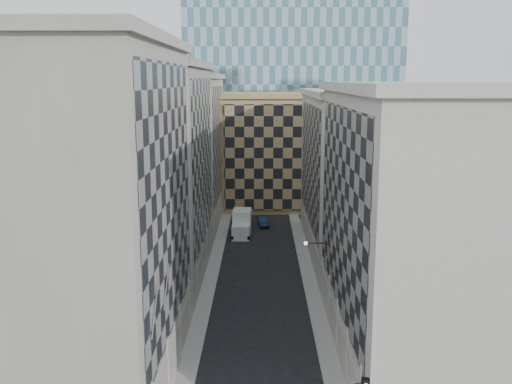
{
  "coord_description": "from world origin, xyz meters",
  "views": [
    {
      "loc": [
        0.07,
        -26.17,
        20.88
      ],
      "look_at": [
        -0.25,
        12.47,
        13.24
      ],
      "focal_mm": 40.0,
      "sensor_mm": 36.0,
      "label": 1
    }
  ],
  "objects": [
    {
      "name": "sidewalk_west",
      "position": [
        -5.25,
        30.0,
        0.07
      ],
      "size": [
        1.5,
        100.0,
        0.15
      ],
      "primitive_type": "cube",
      "color": "#979792",
      "rests_on": "ground"
    },
    {
      "name": "sidewalk_east",
      "position": [
        5.25,
        30.0,
        0.07
      ],
      "size": [
        1.5,
        100.0,
        0.15
      ],
      "primitive_type": "cube",
      "color": "#979792",
      "rests_on": "ground"
    },
    {
      "name": "bldg_left_a",
      "position": [
        -10.88,
        11.0,
        11.82
      ],
      "size": [
        10.8,
        22.8,
        23.7
      ],
      "color": "gray",
      "rests_on": "ground"
    },
    {
      "name": "bldg_left_b",
      "position": [
        -10.88,
        33.0,
        11.32
      ],
      "size": [
        10.8,
        22.8,
        22.7
      ],
      "color": "gray",
      "rests_on": "ground"
    },
    {
      "name": "bldg_left_c",
      "position": [
        -10.88,
        55.0,
        10.83
      ],
      "size": [
        10.8,
        22.8,
        21.7
      ],
      "color": "gray",
      "rests_on": "ground"
    },
    {
      "name": "bldg_right_a",
      "position": [
        10.88,
        15.0,
        10.32
      ],
      "size": [
        10.8,
        26.8,
        20.7
      ],
      "color": "beige",
      "rests_on": "ground"
    },
    {
      "name": "bldg_right_b",
      "position": [
        10.89,
        42.0,
        9.85
      ],
      "size": [
        10.8,
        28.8,
        19.7
      ],
      "color": "beige",
      "rests_on": "ground"
    },
    {
      "name": "tan_block",
      "position": [
        2.0,
        67.9,
        9.44
      ],
      "size": [
        16.8,
        14.8,
        18.8
      ],
      "color": "tan",
      "rests_on": "ground"
    },
    {
      "name": "church_tower",
      "position": [
        0.0,
        82.0,
        26.95
      ],
      "size": [
        7.2,
        7.2,
        51.5
      ],
      "color": "#2C2822",
      "rests_on": "ground"
    },
    {
      "name": "flagpoles_left",
      "position": [
        -5.9,
        6.0,
        8.0
      ],
      "size": [
        0.1,
        6.33,
        2.33
      ],
      "color": "gray",
      "rests_on": "ground"
    },
    {
      "name": "bracket_lamp",
      "position": [
        4.38,
        24.0,
        6.2
      ],
      "size": [
        1.98,
        0.36,
        0.36
      ],
      "color": "black",
      "rests_on": "ground"
    },
    {
      "name": "box_truck",
      "position": [
        -2.5,
        49.16,
        1.44
      ],
      "size": [
        2.59,
        6.1,
        3.32
      ],
      "rotation": [
        0.0,
        0.0,
        -0.02
      ],
      "color": "white",
      "rests_on": "ground"
    },
    {
      "name": "dark_car",
      "position": [
        0.43,
        54.05,
        0.67
      ],
      "size": [
        1.87,
        4.18,
        1.33
      ],
      "primitive_type": "imported",
      "rotation": [
        0.0,
        0.0,
        0.12
      ],
      "color": "#101E3C",
      "rests_on": "ground"
    }
  ]
}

